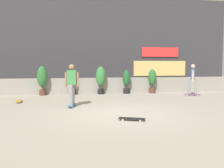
{
  "coord_description": "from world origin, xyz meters",
  "views": [
    {
      "loc": [
        -1.63,
        -7.99,
        1.68
      ],
      "look_at": [
        0.0,
        1.5,
        0.9
      ],
      "focal_mm": 38.53,
      "sensor_mm": 36.0,
      "label": 1
    }
  ],
  "objects_px": {
    "potted_plant_2": "(101,78)",
    "skateboard_near_camera": "(19,101)",
    "potted_plant_3": "(126,80)",
    "skater_by_wall_left": "(193,78)",
    "potted_plant_0": "(42,78)",
    "skater_foreground": "(72,83)",
    "skateboard_aside": "(132,118)",
    "potted_plant_4": "(152,79)",
    "potted_plant_1": "(73,83)"
  },
  "relations": [
    {
      "from": "potted_plant_2",
      "to": "skateboard_near_camera",
      "type": "xyz_separation_m",
      "value": [
        -3.97,
        -2.37,
        -0.86
      ]
    },
    {
      "from": "potted_plant_3",
      "to": "potted_plant_2",
      "type": "bearing_deg",
      "value": 180.0
    },
    {
      "from": "potted_plant_2",
      "to": "skater_by_wall_left",
      "type": "distance_m",
      "value": 5.06
    },
    {
      "from": "potted_plant_3",
      "to": "potted_plant_0",
      "type": "bearing_deg",
      "value": 180.0
    },
    {
      "from": "potted_plant_3",
      "to": "skater_foreground",
      "type": "distance_m",
      "value": 5.04
    },
    {
      "from": "skater_by_wall_left",
      "to": "skateboard_aside",
      "type": "height_order",
      "value": "skater_by_wall_left"
    },
    {
      "from": "potted_plant_4",
      "to": "potted_plant_2",
      "type": "bearing_deg",
      "value": 180.0
    },
    {
      "from": "potted_plant_1",
      "to": "skateboard_aside",
      "type": "height_order",
      "value": "potted_plant_1"
    },
    {
      "from": "potted_plant_3",
      "to": "skateboard_aside",
      "type": "distance_m",
      "value": 6.82
    },
    {
      "from": "skater_by_wall_left",
      "to": "skater_foreground",
      "type": "relative_size",
      "value": 1.0
    },
    {
      "from": "potted_plant_0",
      "to": "skater_foreground",
      "type": "height_order",
      "value": "skater_foreground"
    },
    {
      "from": "skater_foreground",
      "to": "skateboard_near_camera",
      "type": "relative_size",
      "value": 2.07
    },
    {
      "from": "potted_plant_0",
      "to": "skater_by_wall_left",
      "type": "height_order",
      "value": "skater_by_wall_left"
    },
    {
      "from": "skater_foreground",
      "to": "skateboard_aside",
      "type": "height_order",
      "value": "skater_foreground"
    },
    {
      "from": "potted_plant_2",
      "to": "potted_plant_4",
      "type": "relative_size",
      "value": 1.12
    },
    {
      "from": "potted_plant_1",
      "to": "skateboard_near_camera",
      "type": "xyz_separation_m",
      "value": [
        -2.4,
        -2.37,
        -0.57
      ]
    },
    {
      "from": "potted_plant_1",
      "to": "potted_plant_2",
      "type": "distance_m",
      "value": 1.59
    },
    {
      "from": "potted_plant_4",
      "to": "skater_foreground",
      "type": "height_order",
      "value": "skater_foreground"
    },
    {
      "from": "potted_plant_1",
      "to": "potted_plant_4",
      "type": "bearing_deg",
      "value": -0.0
    },
    {
      "from": "skater_by_wall_left",
      "to": "skateboard_near_camera",
      "type": "xyz_separation_m",
      "value": [
        -8.8,
        -0.88,
        -0.88
      ]
    },
    {
      "from": "skater_by_wall_left",
      "to": "skater_foreground",
      "type": "height_order",
      "value": "same"
    },
    {
      "from": "skater_by_wall_left",
      "to": "potted_plant_2",
      "type": "bearing_deg",
      "value": 162.82
    },
    {
      "from": "skater_foreground",
      "to": "potted_plant_1",
      "type": "bearing_deg",
      "value": 88.93
    },
    {
      "from": "skateboard_near_camera",
      "to": "potted_plant_0",
      "type": "bearing_deg",
      "value": 72.23
    },
    {
      "from": "potted_plant_1",
      "to": "skateboard_near_camera",
      "type": "relative_size",
      "value": 1.47
    },
    {
      "from": "skateboard_near_camera",
      "to": "skateboard_aside",
      "type": "relative_size",
      "value": 1.0
    },
    {
      "from": "potted_plant_1",
      "to": "skater_by_wall_left",
      "type": "height_order",
      "value": "skater_by_wall_left"
    },
    {
      "from": "skater_foreground",
      "to": "skateboard_near_camera",
      "type": "height_order",
      "value": "skater_foreground"
    },
    {
      "from": "potted_plant_0",
      "to": "skateboard_aside",
      "type": "height_order",
      "value": "potted_plant_0"
    },
    {
      "from": "potted_plant_0",
      "to": "potted_plant_3",
      "type": "distance_m",
      "value": 4.71
    },
    {
      "from": "potted_plant_2",
      "to": "skateboard_aside",
      "type": "distance_m",
      "value": 6.69
    },
    {
      "from": "potted_plant_3",
      "to": "skateboard_aside",
      "type": "bearing_deg",
      "value": -101.8
    },
    {
      "from": "potted_plant_2",
      "to": "potted_plant_0",
      "type": "bearing_deg",
      "value": 180.0
    },
    {
      "from": "potted_plant_1",
      "to": "potted_plant_2",
      "type": "bearing_deg",
      "value": 0.0
    },
    {
      "from": "potted_plant_1",
      "to": "skateboard_near_camera",
      "type": "height_order",
      "value": "potted_plant_1"
    },
    {
      "from": "potted_plant_4",
      "to": "potted_plant_3",
      "type": "bearing_deg",
      "value": 180.0
    },
    {
      "from": "potted_plant_3",
      "to": "skater_by_wall_left",
      "type": "bearing_deg",
      "value": -24.17
    },
    {
      "from": "potted_plant_3",
      "to": "skater_by_wall_left",
      "type": "height_order",
      "value": "skater_by_wall_left"
    },
    {
      "from": "skater_foreground",
      "to": "potted_plant_2",
      "type": "bearing_deg",
      "value": 67.38
    },
    {
      "from": "potted_plant_2",
      "to": "skateboard_aside",
      "type": "height_order",
      "value": "potted_plant_2"
    },
    {
      "from": "potted_plant_2",
      "to": "skater_foreground",
      "type": "xyz_separation_m",
      "value": [
        -1.64,
        -3.93,
        0.02
      ]
    },
    {
      "from": "potted_plant_3",
      "to": "skateboard_near_camera",
      "type": "height_order",
      "value": "potted_plant_3"
    },
    {
      "from": "skater_by_wall_left",
      "to": "skateboard_near_camera",
      "type": "height_order",
      "value": "skater_by_wall_left"
    },
    {
      "from": "potted_plant_3",
      "to": "potted_plant_4",
      "type": "xyz_separation_m",
      "value": [
        1.56,
        -0.0,
        0.04
      ]
    },
    {
      "from": "potted_plant_1",
      "to": "potted_plant_3",
      "type": "bearing_deg",
      "value": 0.0
    },
    {
      "from": "potted_plant_0",
      "to": "skater_foreground",
      "type": "bearing_deg",
      "value": -68.23
    },
    {
      "from": "skateboard_aside",
      "to": "potted_plant_0",
      "type": "bearing_deg",
      "value": 116.61
    },
    {
      "from": "potted_plant_4",
      "to": "skater_foreground",
      "type": "relative_size",
      "value": 0.83
    },
    {
      "from": "potted_plant_3",
      "to": "skateboard_near_camera",
      "type": "xyz_separation_m",
      "value": [
        -5.47,
        -2.37,
        -0.71
      ]
    },
    {
      "from": "potted_plant_0",
      "to": "skateboard_aside",
      "type": "distance_m",
      "value": 7.48
    }
  ]
}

